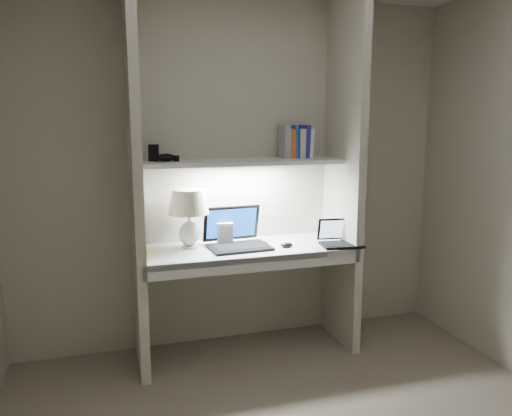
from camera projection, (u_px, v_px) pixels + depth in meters
name	position (u px, v px, depth m)	size (l,w,h in m)	color
back_wall	(236.00, 174.00, 3.63)	(3.20, 0.01, 2.50)	beige
alcove_panel_left	(136.00, 182.00, 3.16)	(0.06, 0.55, 2.50)	beige
alcove_panel_right	(344.00, 175.00, 3.58)	(0.06, 0.55, 2.50)	beige
desk	(246.00, 250.00, 3.46)	(1.40, 0.55, 0.04)	white
desk_apron	(257.00, 264.00, 3.22)	(1.46, 0.03, 0.10)	silver
shelf	(242.00, 162.00, 3.44)	(1.40, 0.36, 0.03)	silver
strip_light	(242.00, 165.00, 3.45)	(0.60, 0.04, 0.01)	white
table_lamp	(189.00, 209.00, 3.38)	(0.28, 0.28, 0.41)	white
laptop_main	(236.00, 238.00, 3.46)	(0.43, 0.38, 0.27)	black
laptop_netbook	(340.00, 239.00, 3.51)	(0.31, 0.28, 0.18)	black
speaker	(225.00, 234.00, 3.51)	(0.11, 0.08, 0.16)	silver
mouse	(287.00, 245.00, 3.44)	(0.09, 0.05, 0.03)	black
cable_coil	(261.00, 243.00, 3.53)	(0.10, 0.10, 0.01)	black
sticky_note	(152.00, 251.00, 3.35)	(0.07, 0.07, 0.00)	yellow
book_row	(296.00, 142.00, 3.62)	(0.22, 0.16, 0.24)	white
shelf_box	(154.00, 153.00, 3.33)	(0.06, 0.05, 0.11)	black
shelf_gadget	(166.00, 157.00, 3.29)	(0.13, 0.09, 0.05)	black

